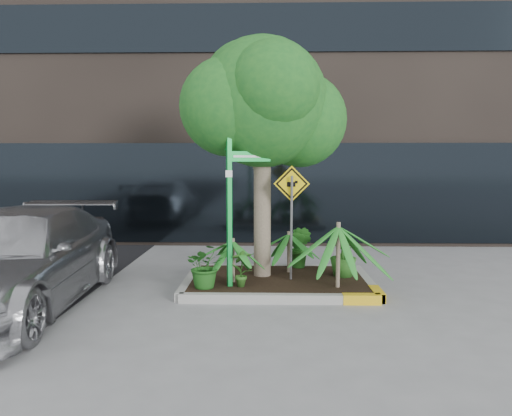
{
  "coord_description": "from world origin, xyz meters",
  "views": [
    {
      "loc": [
        0.02,
        -8.52,
        2.27
      ],
      "look_at": [
        -0.19,
        0.2,
        1.42
      ],
      "focal_mm": 35.0,
      "sensor_mm": 36.0,
      "label": 1
    }
  ],
  "objects_px": {
    "tree": "(262,103)",
    "parked_car": "(15,259)",
    "cattle_sign": "(292,204)",
    "street_sign_post": "(231,197)"
  },
  "relations": [
    {
      "from": "parked_car",
      "to": "cattle_sign",
      "type": "xyz_separation_m",
      "value": [
        4.26,
        1.17,
        0.76
      ]
    },
    {
      "from": "tree",
      "to": "parked_car",
      "type": "xyz_separation_m",
      "value": [
        -3.75,
        -1.64,
        -2.53
      ]
    },
    {
      "from": "parked_car",
      "to": "street_sign_post",
      "type": "relative_size",
      "value": 1.96
    },
    {
      "from": "parked_car",
      "to": "cattle_sign",
      "type": "relative_size",
      "value": 2.58
    },
    {
      "from": "parked_car",
      "to": "cattle_sign",
      "type": "bearing_deg",
      "value": 13.53
    },
    {
      "from": "street_sign_post",
      "to": "cattle_sign",
      "type": "xyz_separation_m",
      "value": [
        1.02,
        0.28,
        -0.13
      ]
    },
    {
      "from": "parked_car",
      "to": "tree",
      "type": "bearing_deg",
      "value": 21.85
    },
    {
      "from": "tree",
      "to": "parked_car",
      "type": "bearing_deg",
      "value": -156.37
    },
    {
      "from": "parked_car",
      "to": "street_sign_post",
      "type": "xyz_separation_m",
      "value": [
        3.24,
        0.89,
        0.89
      ]
    },
    {
      "from": "parked_car",
      "to": "cattle_sign",
      "type": "height_order",
      "value": "cattle_sign"
    }
  ]
}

